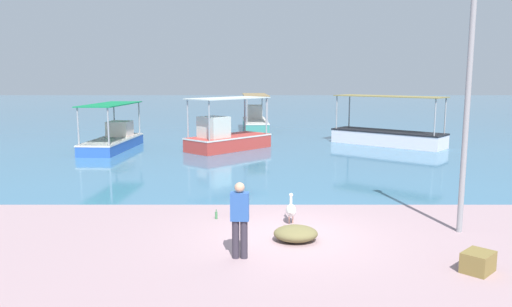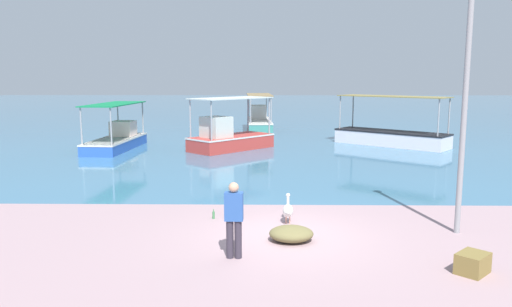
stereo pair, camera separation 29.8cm
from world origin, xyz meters
The scene contains 13 objects.
ground centered at (0.00, 0.00, 0.00)m, with size 120.00×120.00×0.00m, color #A7888D.
harbor_water centered at (0.00, 48.00, 0.00)m, with size 110.00×90.00×0.00m, color teal.
fishing_boat_far_right centered at (-0.90, 24.20, 0.65)m, with size 2.02×6.19×2.64m.
fishing_boat_outer centered at (-8.61, 14.97, 0.57)m, with size 2.19×5.76×2.47m.
fishing_boat_near_left centered at (-2.45, 14.65, 0.69)m, with size 4.72×4.80×2.79m.
fishing_boat_far_left centered at (6.75, 16.47, 0.58)m, with size 6.11×5.51×2.83m.
pelican centered at (0.12, 1.05, 0.38)m, with size 0.30×0.80×0.80m.
lamp_post centered at (4.38, 0.30, 3.56)m, with size 0.28×0.28×6.39m.
mooring_bollard centered at (-1.29, 1.62, 0.38)m, with size 0.30×0.30×0.71m.
fisherman_standing centered at (-1.18, -1.57, 0.91)m, with size 0.41×0.23×1.69m.
net_pile centered at (0.13, -0.42, 0.18)m, with size 1.07×0.91×0.37m, color olive.
cargo_crate centered at (3.68, -2.35, 0.21)m, with size 0.65×0.51×0.42m, color olive.
glass_bottle centered at (-1.93, 1.45, 0.11)m, with size 0.07×0.07×0.27m.
Camera 2 is at (-0.53, -12.00, 3.94)m, focal length 35.00 mm.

